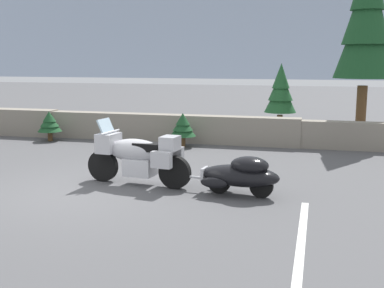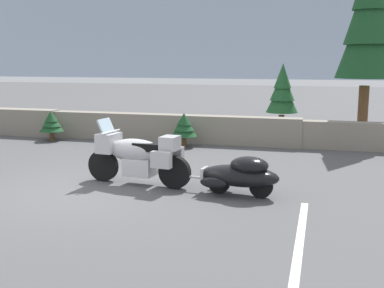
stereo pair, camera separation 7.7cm
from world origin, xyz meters
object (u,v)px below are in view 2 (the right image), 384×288
Objects in this scene: touring_motorcycle at (137,155)px; car_shaped_trailer at (240,174)px; pine_tree_secondary at (282,91)px; pine_tree_tall at (369,17)px.

touring_motorcycle reaches higher than car_shaped_trailer.
touring_motorcycle is at bearing -107.37° from pine_tree_secondary.
pine_tree_tall is (2.64, 6.89, 3.39)m from car_shaped_trailer.
touring_motorcycle is at bearing 173.25° from car_shaped_trailer.
pine_tree_tall is at bearing -15.02° from pine_tree_secondary.
pine_tree_tall is at bearing 54.06° from touring_motorcycle.
touring_motorcycle is 8.79m from pine_tree_tall.
pine_tree_tall is at bearing 69.02° from car_shaped_trailer.
car_shaped_trailer is (2.17, -0.26, -0.21)m from touring_motorcycle.
pine_tree_secondary is at bearing 72.63° from touring_motorcycle.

